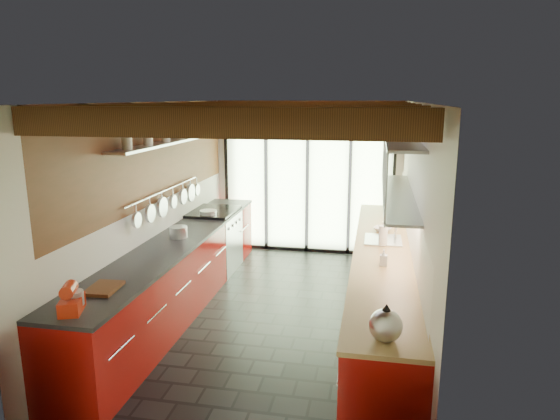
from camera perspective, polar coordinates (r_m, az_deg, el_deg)
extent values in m
plane|color=black|center=(6.39, -0.42, -11.81)|extent=(5.50, 5.50, 0.00)
plane|color=silver|center=(8.63, 3.19, 3.70)|extent=(3.20, 0.00, 3.20)
plane|color=silver|center=(3.44, -9.72, -10.66)|extent=(3.20, 0.00, 3.20)
plane|color=silver|center=(6.47, -14.47, 0.25)|extent=(0.00, 5.50, 5.50)
plane|color=silver|center=(5.87, 15.06, -1.04)|extent=(0.00, 5.50, 5.50)
plane|color=#472814|center=(5.81, -0.46, 12.21)|extent=(5.50, 5.50, 0.00)
cube|color=#593316|center=(3.64, -7.63, 9.87)|extent=(3.14, 0.14, 0.22)
cube|color=#593316|center=(4.50, -3.94, 10.49)|extent=(3.14, 0.14, 0.22)
cube|color=#593316|center=(5.37, -1.43, 10.88)|extent=(3.14, 0.14, 0.22)
cube|color=#593316|center=(6.25, 0.37, 11.15)|extent=(3.14, 0.14, 0.22)
cube|color=#593316|center=(7.14, 1.73, 11.35)|extent=(3.14, 0.14, 0.22)
cube|color=#593316|center=(8.03, 2.80, 11.49)|extent=(3.14, 0.14, 0.22)
cube|color=brown|center=(8.49, 3.24, 10.68)|extent=(3.14, 0.06, 0.50)
plane|color=brown|center=(6.53, -13.81, 6.41)|extent=(0.00, 4.90, 4.90)
plane|color=#C6EAAD|center=(8.65, 3.16, 2.22)|extent=(2.90, 0.00, 2.90)
cube|color=black|center=(8.95, -6.10, 2.52)|extent=(0.05, 0.04, 2.15)
cube|color=black|center=(8.57, 12.80, 1.81)|extent=(0.05, 0.04, 2.15)
cube|color=black|center=(8.61, 3.12, 2.16)|extent=(0.06, 0.05, 2.15)
cube|color=black|center=(8.48, 3.21, 9.32)|extent=(2.90, 0.05, 0.06)
cylinder|color=red|center=(8.45, 3.20, 10.67)|extent=(0.34, 0.04, 0.34)
cylinder|color=beige|center=(8.43, 3.18, 10.67)|extent=(0.28, 0.02, 0.28)
cube|color=#960F0A|center=(6.57, -11.47, -7.20)|extent=(0.65, 5.00, 0.88)
cube|color=black|center=(6.43, -11.65, -3.35)|extent=(0.68, 5.00, 0.04)
cube|color=silver|center=(7.86, -7.47, -3.72)|extent=(0.66, 0.90, 0.90)
cube|color=black|center=(7.74, -7.58, -0.23)|extent=(0.65, 0.90, 0.06)
cube|color=#960F0A|center=(6.11, 11.52, -8.77)|extent=(0.65, 5.00, 0.88)
cube|color=#A27B4F|center=(5.96, 11.71, -4.65)|extent=(0.68, 5.00, 0.04)
cube|color=white|center=(6.49, 8.56, -7.36)|extent=(0.02, 0.60, 0.84)
cube|color=silver|center=(6.34, 11.70, -3.37)|extent=(0.45, 0.52, 0.02)
cylinder|color=silver|center=(6.29, 13.09, -1.89)|extent=(0.02, 0.02, 0.34)
torus|color=silver|center=(6.25, 12.62, -0.36)|extent=(0.14, 0.02, 0.14)
plane|color=silver|center=(6.05, 11.95, 4.83)|extent=(0.00, 3.00, 3.00)
cube|color=#9EA0A5|center=(6.11, 13.40, 1.64)|extent=(0.34, 3.00, 0.03)
cube|color=#9EA0A5|center=(6.02, 13.73, 7.91)|extent=(0.34, 3.00, 0.03)
cylinder|color=silver|center=(6.68, -13.00, 2.20)|extent=(0.02, 2.20, 0.02)
cube|color=silver|center=(6.47, -12.90, 7.51)|extent=(0.28, 2.60, 0.03)
cylinder|color=silver|center=(5.90, -16.06, -1.13)|extent=(0.04, 0.18, 0.18)
cylinder|color=silver|center=(6.21, -14.61, -0.37)|extent=(0.04, 0.22, 0.22)
cylinder|color=silver|center=(6.52, -13.30, 0.32)|extent=(0.04, 0.26, 0.26)
cylinder|color=silver|center=(6.83, -12.11, 0.94)|extent=(0.04, 0.18, 0.18)
cylinder|color=silver|center=(7.15, -11.02, 1.51)|extent=(0.04, 0.22, 0.22)
cylinder|color=silver|center=(7.42, -10.16, 1.95)|extent=(0.04, 0.26, 0.26)
cylinder|color=silver|center=(7.65, -9.49, 2.30)|extent=(0.04, 0.18, 0.18)
cube|color=red|center=(4.53, -22.70, -9.98)|extent=(0.25, 0.32, 0.12)
cylinder|color=red|center=(4.47, -23.00, -8.38)|extent=(0.17, 0.21, 0.11)
cylinder|color=silver|center=(4.56, -22.39, -9.28)|extent=(0.18, 0.18, 0.12)
cylinder|color=silver|center=(6.44, -11.52, -2.48)|extent=(0.23, 0.23, 0.14)
cylinder|color=silver|center=(7.48, -8.20, -0.40)|extent=(0.29, 0.29, 0.10)
cube|color=brown|center=(4.93, -19.51, -8.43)|extent=(0.29, 0.38, 0.03)
sphere|color=silver|center=(3.80, 11.99, -12.63)|extent=(0.30, 0.30, 0.25)
cone|color=black|center=(3.75, 12.09, -10.78)|extent=(0.11, 0.11, 0.07)
cylinder|color=silver|center=(3.92, 11.97, -11.65)|extent=(0.05, 0.10, 0.05)
cylinder|color=white|center=(6.08, 11.71, -2.91)|extent=(0.12, 0.12, 0.24)
cylinder|color=silver|center=(6.05, 11.77, -1.57)|extent=(0.02, 0.02, 0.04)
imported|color=silver|center=(5.38, 11.76, -5.35)|extent=(0.08, 0.08, 0.18)
imported|color=silver|center=(6.75, 11.64, -2.16)|extent=(0.29, 0.29, 0.06)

